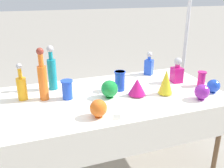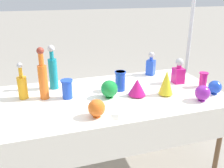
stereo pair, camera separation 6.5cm
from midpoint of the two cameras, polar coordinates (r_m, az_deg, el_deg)
name	(u,v)px [view 1 (the left image)]	position (r m, az deg, el deg)	size (l,w,h in m)	color
ground_plane	(112,166)	(2.58, -0.76, -18.15)	(40.00, 40.00, 0.00)	#A0998C
display_table	(113,102)	(2.18, -0.58, -4.08)	(1.94, 1.01, 0.76)	white
tall_bottle_0	(52,71)	(2.32, -14.34, 2.94)	(0.08, 0.08, 0.41)	teal
tall_bottle_1	(43,78)	(2.11, -16.42, 1.31)	(0.08, 0.08, 0.44)	orange
tall_bottle_2	(22,86)	(2.19, -20.75, -0.54)	(0.08, 0.08, 0.31)	orange
square_decanter_0	(177,72)	(2.52, 13.91, 2.76)	(0.10, 0.10, 0.25)	#C61972
square_decanter_1	(149,65)	(2.70, 7.76, 4.38)	(0.11, 0.11, 0.25)	blue
slender_vase_0	(67,89)	(2.11, -11.09, -1.10)	(0.10, 0.10, 0.16)	blue
slender_vase_1	(120,80)	(2.25, 0.97, 0.88)	(0.10, 0.10, 0.18)	blue
slender_vase_2	(202,78)	(2.49, 19.08, 1.27)	(0.08, 0.08, 0.14)	#C61972
fluted_vase_0	(166,82)	(2.19, 11.39, 0.46)	(0.13, 0.13, 0.22)	yellow
fluted_vase_1	(137,87)	(2.14, 4.90, -0.66)	(0.15, 0.15, 0.15)	#C61972
round_bowl_0	(213,86)	(2.36, 21.45, -0.42)	(0.11, 0.11, 0.12)	blue
round_bowl_1	(110,89)	(2.10, -1.46, -1.11)	(0.14, 0.14, 0.15)	#198C38
round_bowl_2	(202,92)	(2.18, 19.07, -1.70)	(0.12, 0.12, 0.13)	purple
round_bowl_3	(98,108)	(1.79, -4.18, -5.54)	(0.13, 0.13, 0.13)	orange
price_tag_left	(117,117)	(1.77, 0.08, -7.55)	(0.06, 0.01, 0.04)	white
cardboard_box_behind_left	(74,100)	(3.56, -9.26, -3.71)	(0.52, 0.48, 0.40)	tan
canopy_pole	(185,46)	(3.31, 15.85, 8.42)	(0.18, 0.18, 2.43)	silver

